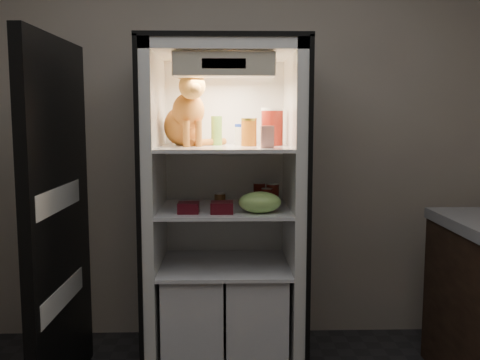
# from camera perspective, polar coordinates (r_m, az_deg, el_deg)

# --- Properties ---
(room_shell) EXTENTS (3.60, 3.60, 3.60)m
(room_shell) POSITION_cam_1_polar(r_m,az_deg,el_deg) (1.70, -1.85, 12.26)
(room_shell) COLOR white
(room_shell) RESTS_ON floor
(refrigerator) EXTENTS (0.90, 0.72, 1.88)m
(refrigerator) POSITION_cam_1_polar(r_m,az_deg,el_deg) (3.15, -1.64, -5.40)
(refrigerator) COLOR white
(refrigerator) RESTS_ON floor
(fridge_door) EXTENTS (0.08, 0.87, 1.85)m
(fridge_door) POSITION_cam_1_polar(r_m,az_deg,el_deg) (2.89, -18.82, -4.39)
(fridge_door) COLOR black
(fridge_door) RESTS_ON floor
(tabby_cat) EXTENTS (0.41, 0.44, 0.44)m
(tabby_cat) POSITION_cam_1_polar(r_m,az_deg,el_deg) (3.08, -5.77, 6.73)
(tabby_cat) COLOR #B96A17
(tabby_cat) RESTS_ON refrigerator
(parmesan_shaker) EXTENTS (0.07, 0.07, 0.17)m
(parmesan_shaker) POSITION_cam_1_polar(r_m,az_deg,el_deg) (3.11, -2.51, 5.28)
(parmesan_shaker) COLOR #238231
(parmesan_shaker) RESTS_ON refrigerator
(mayo_tub) EXTENTS (0.09, 0.09, 0.12)m
(mayo_tub) POSITION_cam_1_polar(r_m,az_deg,el_deg) (3.13, 0.24, 4.88)
(mayo_tub) COLOR white
(mayo_tub) RESTS_ON refrigerator
(salsa_jar) EXTENTS (0.09, 0.09, 0.16)m
(salsa_jar) POSITION_cam_1_polar(r_m,az_deg,el_deg) (3.03, 0.96, 5.13)
(salsa_jar) COLOR maroon
(salsa_jar) RESTS_ON refrigerator
(pepper_jar) EXTENTS (0.13, 0.13, 0.22)m
(pepper_jar) POSITION_cam_1_polar(r_m,az_deg,el_deg) (3.10, 3.45, 5.71)
(pepper_jar) COLOR #A42B15
(pepper_jar) RESTS_ON refrigerator
(cream_carton) EXTENTS (0.07, 0.07, 0.12)m
(cream_carton) POSITION_cam_1_polar(r_m,az_deg,el_deg) (2.85, 2.92, 4.61)
(cream_carton) COLOR silver
(cream_carton) RESTS_ON refrigerator
(soda_can_a) EXTENTS (0.07, 0.07, 0.13)m
(soda_can_a) POSITION_cam_1_polar(r_m,az_deg,el_deg) (3.14, 2.08, -1.46)
(soda_can_a) COLOR black
(soda_can_a) RESTS_ON refrigerator
(soda_can_b) EXTENTS (0.07, 0.07, 0.14)m
(soda_can_b) POSITION_cam_1_polar(r_m,az_deg,el_deg) (3.07, 3.50, -1.63)
(soda_can_b) COLOR black
(soda_can_b) RESTS_ON refrigerator
(soda_can_c) EXTENTS (0.06, 0.06, 0.11)m
(soda_can_c) POSITION_cam_1_polar(r_m,az_deg,el_deg) (3.02, 2.88, -1.96)
(soda_can_c) COLOR black
(soda_can_c) RESTS_ON refrigerator
(condiment_jar) EXTENTS (0.06, 0.06, 0.09)m
(condiment_jar) POSITION_cam_1_polar(r_m,az_deg,el_deg) (3.05, -2.16, -2.12)
(condiment_jar) COLOR #563418
(condiment_jar) RESTS_ON refrigerator
(grape_bag) EXTENTS (0.23, 0.17, 0.12)m
(grape_bag) POSITION_cam_1_polar(r_m,az_deg,el_deg) (2.88, 2.12, -2.38)
(grape_bag) COLOR #8BB655
(grape_bag) RESTS_ON refrigerator
(berry_box_left) EXTENTS (0.11, 0.11, 0.06)m
(berry_box_left) POSITION_cam_1_polar(r_m,az_deg,el_deg) (2.89, -5.52, -2.96)
(berry_box_left) COLOR #550E16
(berry_box_left) RESTS_ON refrigerator
(berry_box_right) EXTENTS (0.12, 0.12, 0.06)m
(berry_box_right) POSITION_cam_1_polar(r_m,az_deg,el_deg) (2.88, -1.95, -2.95)
(berry_box_right) COLOR #550E16
(berry_box_right) RESTS_ON refrigerator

